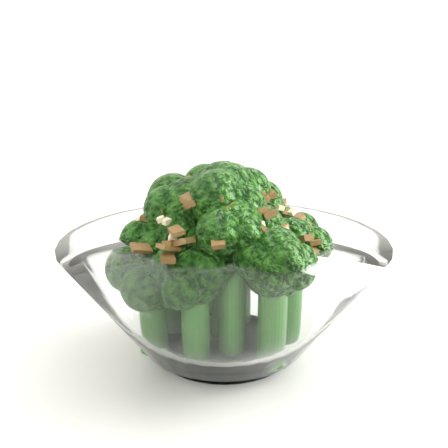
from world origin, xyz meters
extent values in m
cylinder|color=white|center=(-0.08, 0.00, 0.75)|extent=(0.08, 0.08, 0.01)
cylinder|color=#235917|center=(-0.08, 0.00, 0.80)|extent=(0.02, 0.02, 0.08)
sphere|color=#1F5810|center=(-0.08, 0.00, 0.85)|extent=(0.05, 0.05, 0.05)
cylinder|color=#235917|center=(-0.06, 0.02, 0.80)|extent=(0.02, 0.02, 0.07)
sphere|color=#1F5810|center=(-0.06, 0.02, 0.84)|extent=(0.04, 0.04, 0.04)
cylinder|color=#235917|center=(-0.09, 0.01, 0.80)|extent=(0.02, 0.02, 0.07)
sphere|color=#1F5810|center=(-0.09, 0.01, 0.84)|extent=(0.05, 0.05, 0.05)
cylinder|color=#235917|center=(-0.08, -0.03, 0.79)|extent=(0.02, 0.02, 0.07)
sphere|color=#1F5810|center=(-0.08, -0.03, 0.84)|extent=(0.04, 0.04, 0.04)
cylinder|color=#235917|center=(-0.04, 0.00, 0.79)|extent=(0.02, 0.02, 0.05)
sphere|color=#1F5810|center=(-0.04, 0.00, 0.83)|extent=(0.04, 0.04, 0.04)
cylinder|color=#235917|center=(-0.11, 0.01, 0.79)|extent=(0.02, 0.02, 0.05)
sphere|color=#1F5810|center=(-0.11, 0.01, 0.82)|extent=(0.04, 0.04, 0.04)
cylinder|color=#235917|center=(-0.05, -0.04, 0.79)|extent=(0.02, 0.02, 0.05)
sphere|color=#1F5810|center=(-0.05, -0.04, 0.82)|extent=(0.04, 0.04, 0.04)
cylinder|color=#235917|center=(-0.10, -0.03, 0.78)|extent=(0.02, 0.02, 0.05)
sphere|color=#1F5810|center=(-0.10, -0.03, 0.82)|extent=(0.04, 0.04, 0.04)
cylinder|color=#235917|center=(-0.03, 0.02, 0.78)|extent=(0.02, 0.02, 0.04)
sphere|color=#1F5810|center=(-0.03, 0.02, 0.81)|extent=(0.04, 0.04, 0.04)
cylinder|color=#235917|center=(-0.12, -0.01, 0.78)|extent=(0.02, 0.02, 0.04)
sphere|color=#1F5810|center=(-0.12, -0.01, 0.81)|extent=(0.04, 0.04, 0.04)
cylinder|color=#235917|center=(-0.07, 0.04, 0.78)|extent=(0.02, 0.02, 0.04)
sphere|color=#1F5810|center=(-0.07, 0.04, 0.81)|extent=(0.04, 0.04, 0.04)
cylinder|color=#235917|center=(-0.04, -0.02, 0.79)|extent=(0.02, 0.02, 0.05)
sphere|color=#1F5810|center=(-0.04, -0.02, 0.83)|extent=(0.04, 0.04, 0.04)
cylinder|color=#235917|center=(-0.06, -0.04, 0.79)|extent=(0.02, 0.02, 0.06)
sphere|color=#1F5810|center=(-0.06, -0.04, 0.83)|extent=(0.04, 0.04, 0.04)
cube|color=brown|center=(-0.07, -0.04, 0.85)|extent=(0.02, 0.01, 0.01)
cube|color=brown|center=(-0.08, -0.03, 0.86)|extent=(0.01, 0.01, 0.01)
cube|color=brown|center=(-0.05, -0.05, 0.84)|extent=(0.01, 0.02, 0.01)
cube|color=brown|center=(-0.12, -0.04, 0.83)|extent=(0.01, 0.01, 0.00)
cube|color=brown|center=(-0.11, 0.01, 0.85)|extent=(0.01, 0.01, 0.01)
cube|color=brown|center=(-0.03, -0.04, 0.83)|extent=(0.02, 0.01, 0.01)
cube|color=brown|center=(-0.09, -0.04, 0.84)|extent=(0.02, 0.01, 0.01)
cube|color=brown|center=(-0.09, -0.04, 0.85)|extent=(0.01, 0.01, 0.00)
cube|color=brown|center=(-0.11, -0.04, 0.84)|extent=(0.01, 0.01, 0.01)
cube|color=brown|center=(-0.13, -0.02, 0.83)|extent=(0.01, 0.01, 0.01)
cube|color=brown|center=(-0.11, -0.03, 0.84)|extent=(0.01, 0.01, 0.01)
cube|color=brown|center=(-0.05, -0.04, 0.84)|extent=(0.01, 0.01, 0.01)
cube|color=brown|center=(-0.08, -0.03, 0.86)|extent=(0.01, 0.01, 0.00)
cube|color=brown|center=(-0.06, -0.02, 0.86)|extent=(0.02, 0.01, 0.01)
cube|color=brown|center=(-0.05, -0.01, 0.85)|extent=(0.02, 0.01, 0.01)
cube|color=brown|center=(-0.11, -0.03, 0.84)|extent=(0.01, 0.01, 0.00)
cube|color=brown|center=(-0.07, -0.03, 0.85)|extent=(0.01, 0.02, 0.01)
cube|color=brown|center=(-0.12, 0.01, 0.84)|extent=(0.01, 0.01, 0.01)
cube|color=brown|center=(-0.03, -0.02, 0.84)|extent=(0.01, 0.01, 0.01)
cube|color=brown|center=(-0.03, -0.02, 0.84)|extent=(0.02, 0.01, 0.00)
cube|color=brown|center=(-0.07, 0.01, 0.86)|extent=(0.02, 0.01, 0.01)
cube|color=brown|center=(-0.05, 0.02, 0.85)|extent=(0.01, 0.01, 0.01)
cube|color=brown|center=(-0.12, 0.04, 0.83)|extent=(0.01, 0.02, 0.01)
cube|color=brown|center=(-0.04, 0.00, 0.85)|extent=(0.01, 0.01, 0.01)
cube|color=brown|center=(-0.06, 0.02, 0.85)|extent=(0.01, 0.01, 0.00)
cube|color=brown|center=(-0.09, 0.00, 0.86)|extent=(0.01, 0.01, 0.01)
cube|color=brown|center=(-0.07, -0.04, 0.84)|extent=(0.01, 0.01, 0.01)
cube|color=brown|center=(-0.10, -0.02, 0.86)|extent=(0.01, 0.01, 0.01)
cube|color=brown|center=(-0.04, 0.04, 0.83)|extent=(0.01, 0.01, 0.01)
cube|color=brown|center=(-0.09, -0.05, 0.84)|extent=(0.01, 0.01, 0.01)
cube|color=brown|center=(-0.09, -0.05, 0.84)|extent=(0.01, 0.02, 0.01)
cube|color=brown|center=(-0.06, -0.01, 0.86)|extent=(0.01, 0.01, 0.01)
cube|color=brown|center=(-0.02, 0.01, 0.83)|extent=(0.01, 0.01, 0.01)
cube|color=brown|center=(-0.04, -0.04, 0.84)|extent=(0.01, 0.01, 0.01)
cube|color=brown|center=(-0.06, -0.03, 0.85)|extent=(0.01, 0.01, 0.01)
cube|color=brown|center=(-0.04, 0.04, 0.83)|extent=(0.01, 0.01, 0.00)
cube|color=brown|center=(-0.04, 0.01, 0.85)|extent=(0.02, 0.01, 0.01)
cube|color=brown|center=(-0.08, -0.03, 0.86)|extent=(0.02, 0.01, 0.00)
cube|color=brown|center=(-0.11, -0.04, 0.84)|extent=(0.01, 0.01, 0.01)
cube|color=brown|center=(-0.10, -0.01, 0.85)|extent=(0.01, 0.01, 0.01)
cube|color=brown|center=(-0.02, 0.00, 0.83)|extent=(0.01, 0.01, 0.01)
cube|color=brown|center=(-0.08, -0.04, 0.85)|extent=(0.02, 0.01, 0.00)
cube|color=brown|center=(-0.05, -0.05, 0.83)|extent=(0.01, 0.01, 0.01)
cube|color=brown|center=(-0.11, 0.00, 0.85)|extent=(0.01, 0.01, 0.01)
cube|color=brown|center=(-0.10, -0.02, 0.86)|extent=(0.01, 0.01, 0.01)
cube|color=brown|center=(-0.10, 0.03, 0.84)|extent=(0.01, 0.01, 0.00)
cube|color=brown|center=(-0.03, -0.03, 0.83)|extent=(0.01, 0.02, 0.01)
cube|color=brown|center=(-0.11, 0.02, 0.85)|extent=(0.01, 0.02, 0.01)
cube|color=brown|center=(-0.06, 0.00, 0.86)|extent=(0.01, 0.01, 0.01)
cube|color=brown|center=(-0.06, 0.02, 0.86)|extent=(0.01, 0.01, 0.00)
cube|color=brown|center=(-0.05, 0.00, 0.85)|extent=(0.01, 0.01, 0.01)
cube|color=brown|center=(-0.12, 0.01, 0.84)|extent=(0.02, 0.01, 0.01)
cube|color=brown|center=(-0.06, -0.02, 0.86)|extent=(0.01, 0.01, 0.01)
cube|color=brown|center=(-0.06, 0.01, 0.86)|extent=(0.01, 0.01, 0.01)
cube|color=brown|center=(-0.05, -0.03, 0.85)|extent=(0.01, 0.01, 0.01)
cube|color=beige|center=(-0.13, 0.01, 0.84)|extent=(0.01, 0.01, 0.01)
cube|color=beige|center=(-0.05, -0.04, 0.84)|extent=(0.00, 0.01, 0.00)
cube|color=beige|center=(-0.09, -0.03, 0.85)|extent=(0.01, 0.01, 0.00)
cube|color=beige|center=(-0.08, 0.02, 0.86)|extent=(0.01, 0.01, 0.01)
cube|color=beige|center=(-0.10, 0.04, 0.84)|extent=(0.00, 0.00, 0.00)
cube|color=beige|center=(-0.03, 0.00, 0.84)|extent=(0.00, 0.00, 0.00)
cube|color=beige|center=(-0.04, -0.01, 0.85)|extent=(0.01, 0.01, 0.00)
cube|color=beige|center=(-0.11, -0.04, 0.84)|extent=(0.01, 0.01, 0.00)
cube|color=beige|center=(-0.12, -0.01, 0.85)|extent=(0.01, 0.01, 0.00)
cube|color=beige|center=(-0.09, 0.04, 0.84)|extent=(0.00, 0.00, 0.00)
cube|color=beige|center=(-0.09, -0.01, 0.86)|extent=(0.00, 0.00, 0.00)
cube|color=beige|center=(-0.11, -0.04, 0.84)|extent=(0.01, 0.01, 0.01)
cube|color=beige|center=(-0.09, 0.00, 0.87)|extent=(0.00, 0.00, 0.00)
cube|color=beige|center=(-0.06, 0.00, 0.86)|extent=(0.01, 0.01, 0.00)
cube|color=beige|center=(-0.10, 0.01, 0.85)|extent=(0.01, 0.01, 0.00)
cube|color=beige|center=(-0.11, 0.00, 0.85)|extent=(0.01, 0.01, 0.01)
cube|color=beige|center=(-0.07, 0.00, 0.87)|extent=(0.00, 0.00, 0.00)
cube|color=beige|center=(-0.06, -0.04, 0.85)|extent=(0.01, 0.01, 0.00)
cube|color=beige|center=(-0.11, -0.02, 0.84)|extent=(0.01, 0.01, 0.00)
cube|color=beige|center=(-0.11, 0.00, 0.85)|extent=(0.01, 0.01, 0.01)
cube|color=beige|center=(-0.04, 0.03, 0.84)|extent=(0.01, 0.01, 0.00)
cube|color=beige|center=(-0.08, -0.05, 0.84)|extent=(0.00, 0.01, 0.00)
cube|color=beige|center=(-0.09, 0.02, 0.86)|extent=(0.01, 0.01, 0.00)
cube|color=beige|center=(-0.05, -0.04, 0.84)|extent=(0.01, 0.01, 0.01)
cube|color=beige|center=(-0.07, -0.01, 0.87)|extent=(0.00, 0.00, 0.00)
cube|color=beige|center=(-0.04, -0.02, 0.85)|extent=(0.01, 0.01, 0.00)
cube|color=beige|center=(-0.07, -0.03, 0.85)|extent=(0.00, 0.00, 0.00)
camera|label=1|loc=(-0.15, -0.37, 0.94)|focal=50.00mm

